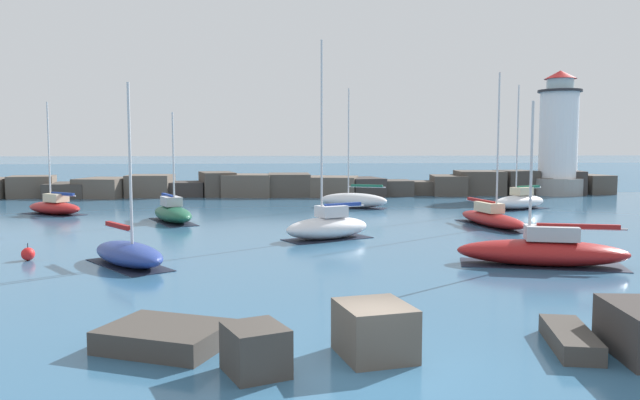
% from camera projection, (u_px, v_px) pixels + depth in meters
% --- Properties ---
extents(ground_plane, '(600.00, 600.00, 0.00)m').
position_uv_depth(ground_plane, '(378.00, 367.00, 14.97)').
color(ground_plane, '#336084').
extents(open_sea_beyond, '(400.00, 116.00, 0.01)m').
position_uv_depth(open_sea_beyond, '(280.00, 172.00, 125.30)').
color(open_sea_beyond, '#235175').
rests_on(open_sea_beyond, ground).
extents(breakwater_jetty, '(67.49, 7.22, 2.59)m').
position_uv_depth(breakwater_jetty, '(306.00, 186.00, 65.90)').
color(breakwater_jetty, brown).
rests_on(breakwater_jetty, ground).
extents(lighthouse, '(5.35, 5.35, 13.25)m').
position_uv_depth(lighthouse, '(558.00, 142.00, 66.79)').
color(lighthouse, gray).
rests_on(lighthouse, ground).
extents(foreground_rocks, '(14.82, 4.85, 1.34)m').
position_uv_depth(foreground_rocks, '(398.00, 335.00, 15.79)').
color(foreground_rocks, brown).
rests_on(foreground_rocks, ground).
extents(sailboat_moored_0, '(2.94, 8.01, 9.96)m').
position_uv_depth(sailboat_moored_0, '(491.00, 217.00, 41.10)').
color(sailboat_moored_0, maroon).
rests_on(sailboat_moored_0, ground).
extents(sailboat_moored_1, '(4.31, 6.55, 7.57)m').
position_uv_depth(sailboat_moored_1, '(173.00, 213.00, 43.34)').
color(sailboat_moored_1, '#195138').
rests_on(sailboat_moored_1, ground).
extents(sailboat_moored_2, '(4.78, 5.56, 8.02)m').
position_uv_depth(sailboat_moored_2, '(129.00, 253.00, 27.64)').
color(sailboat_moored_2, navy).
rests_on(sailboat_moored_2, ground).
extents(sailboat_moored_3, '(6.15, 4.18, 10.10)m').
position_uv_depth(sailboat_moored_3, '(353.00, 200.00, 53.01)').
color(sailboat_moored_3, white).
rests_on(sailboat_moored_3, ground).
extents(sailboat_moored_4, '(7.72, 4.25, 7.25)m').
position_uv_depth(sailboat_moored_4, '(543.00, 251.00, 27.65)').
color(sailboat_moored_4, maroon).
rests_on(sailboat_moored_4, ground).
extents(sailboat_moored_5, '(5.97, 4.43, 10.25)m').
position_uv_depth(sailboat_moored_5, '(519.00, 201.00, 51.94)').
color(sailboat_moored_5, white).
rests_on(sailboat_moored_5, ground).
extents(sailboat_moored_6, '(5.67, 4.32, 11.13)m').
position_uv_depth(sailboat_moored_6, '(328.00, 226.00, 35.48)').
color(sailboat_moored_6, white).
rests_on(sailboat_moored_6, ground).
extents(sailboat_moored_7, '(5.65, 4.95, 8.64)m').
position_uv_depth(sailboat_moored_7, '(54.00, 207.00, 48.13)').
color(sailboat_moored_7, maroon).
rests_on(sailboat_moored_7, ground).
extents(mooring_buoy_orange_near, '(0.60, 0.60, 0.80)m').
position_uv_depth(mooring_buoy_orange_near, '(28.00, 254.00, 28.85)').
color(mooring_buoy_orange_near, red).
rests_on(mooring_buoy_orange_near, ground).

